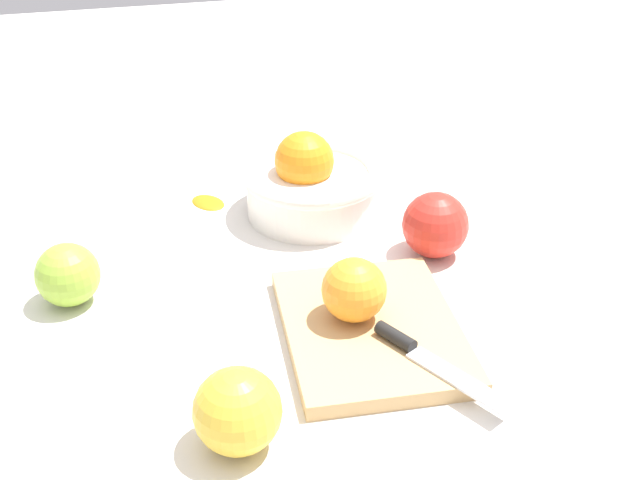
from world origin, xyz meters
The scene contains 9 objects.
ground_plane centered at (0.00, 0.00, 0.00)m, with size 2.40×2.40×0.00m, color silver.
bowl centered at (-0.14, 0.08, 0.04)m, with size 0.18×0.18×0.11m.
cutting_board centered at (0.13, 0.08, 0.01)m, with size 0.22×0.17×0.02m, color tan.
orange_on_board centered at (0.12, 0.06, 0.05)m, with size 0.07×0.07×0.07m, color orange.
knife centered at (0.20, 0.11, 0.02)m, with size 0.14×0.09×0.01m.
apple_back_center centered at (-0.01, 0.20, 0.04)m, with size 0.08×0.08×0.08m, color red.
apple_front_center centered at (-0.01, -0.22, 0.03)m, with size 0.07×0.07×0.07m, color #8EB738.
apple_front_right centered at (0.25, -0.08, 0.04)m, with size 0.08×0.08×0.08m, color gold.
citrus_peel centered at (-0.20, -0.04, 0.00)m, with size 0.05×0.04×0.01m, color orange.
Camera 1 is at (0.79, -0.14, 0.52)m, focal length 47.23 mm.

